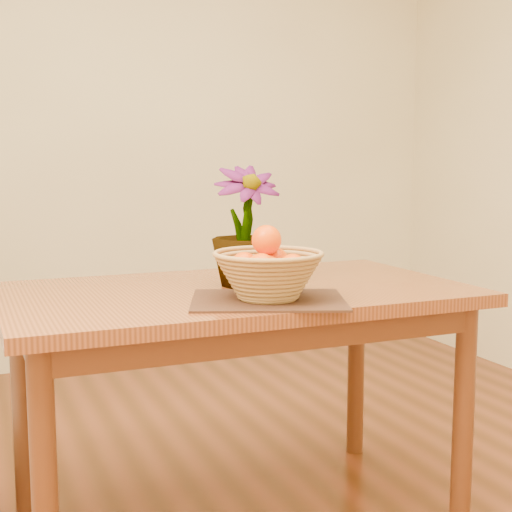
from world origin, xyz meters
name	(u,v)px	position (x,y,z in m)	size (l,w,h in m)	color
wall_back	(108,122)	(0.00, 2.25, 1.35)	(4.00, 0.02, 2.70)	#FFF1C2
table	(237,316)	(0.00, 0.30, 0.66)	(1.40, 0.80, 0.75)	brown
placemat	(268,300)	(0.00, 0.07, 0.75)	(0.42, 0.32, 0.01)	#3E2016
wicker_basket	(268,277)	(0.00, 0.07, 0.82)	(0.31, 0.31, 0.13)	#A68345
orange_pile	(268,261)	(0.00, 0.07, 0.86)	(0.18, 0.19, 0.15)	#FC4304
potted_plant	(245,226)	(0.04, 0.32, 0.94)	(0.21, 0.21, 0.37)	#1F4A15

